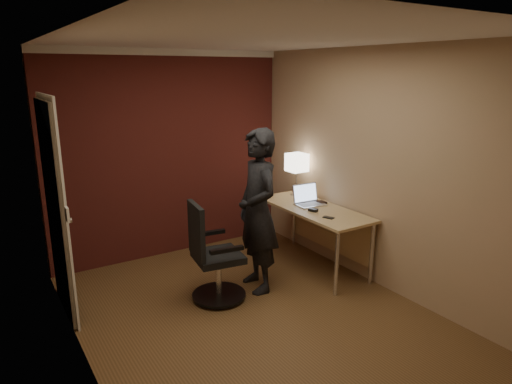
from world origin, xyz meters
TOP-DOWN VIEW (x-y plane):
  - room at (-0.27, 1.54)m, footprint 4.00×4.00m
  - desk at (1.25, 0.62)m, footprint 0.60×1.50m
  - desk_lamp at (1.33, 1.15)m, footprint 0.22×0.22m
  - laptop at (1.21, 0.77)m, footprint 0.35×0.28m
  - mouse at (1.08, 0.51)m, footprint 0.09×0.12m
  - phone at (1.07, 0.24)m, footprint 0.10×0.13m
  - wallet at (1.37, 0.71)m, footprint 0.10×0.12m
  - office_chair at (-0.18, 0.52)m, footprint 0.55×0.60m
  - person at (0.35, 0.51)m, footprint 0.49×0.67m

SIDE VIEW (x-z plane):
  - office_chair at x=-0.18m, z-range -0.06..0.95m
  - desk at x=1.25m, z-range 0.24..0.97m
  - phone at x=1.07m, z-range 0.73..0.74m
  - wallet at x=1.37m, z-range 0.73..0.75m
  - mouse at x=1.08m, z-range 0.73..0.76m
  - laptop at x=1.21m, z-range 0.68..0.91m
  - person at x=0.35m, z-range 0.00..1.71m
  - desk_lamp at x=1.33m, z-range 0.88..1.41m
  - room at x=-0.27m, z-range -0.63..3.37m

